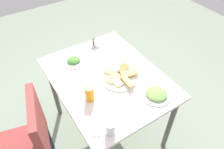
# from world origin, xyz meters

# --- Properties ---
(ground_plane) EXTENTS (6.00, 6.00, 0.00)m
(ground_plane) POSITION_xyz_m (0.00, 0.00, 0.00)
(ground_plane) COLOR gray
(dining_table) EXTENTS (1.03, 0.81, 0.75)m
(dining_table) POSITION_xyz_m (0.00, 0.00, 0.65)
(dining_table) COLOR silver
(dining_table) RESTS_ON ground_plane
(dining_chair) EXTENTS (0.51, 0.51, 0.89)m
(dining_chair) POSITION_xyz_m (-0.05, 0.71, 0.50)
(dining_chair) COLOR #963735
(dining_chair) RESTS_ON ground_plane
(pide_platter) EXTENTS (0.30, 0.30, 0.04)m
(pide_platter) POSITION_xyz_m (-0.07, -0.07, 0.76)
(pide_platter) COLOR white
(pide_platter) RESTS_ON dining_table
(salad_plate_greens) EXTENTS (0.19, 0.19, 0.04)m
(salad_plate_greens) POSITION_xyz_m (0.30, 0.15, 0.76)
(salad_plate_greens) COLOR white
(salad_plate_greens) RESTS_ON dining_table
(salad_plate_rice) EXTENTS (0.22, 0.22, 0.04)m
(salad_plate_rice) POSITION_xyz_m (-0.36, -0.19, 0.76)
(salad_plate_rice) COLOR white
(salad_plate_rice) RESTS_ON dining_table
(soda_can) EXTENTS (0.07, 0.07, 0.12)m
(soda_can) POSITION_xyz_m (-0.13, 0.23, 0.81)
(soda_can) COLOR orange
(soda_can) RESTS_ON dining_table
(drinking_glass) EXTENTS (0.07, 0.07, 0.09)m
(drinking_glass) POSITION_xyz_m (-0.44, 0.25, 0.79)
(drinking_glass) COLOR silver
(drinking_glass) RESTS_ON dining_table
(paper_napkin) EXTENTS (0.13, 0.13, 0.00)m
(paper_napkin) POSITION_xyz_m (-0.33, 0.32, 0.75)
(paper_napkin) COLOR white
(paper_napkin) RESTS_ON dining_table
(fork) EXTENTS (0.19, 0.06, 0.00)m
(fork) POSITION_xyz_m (-0.33, 0.30, 0.75)
(fork) COLOR silver
(fork) RESTS_ON paper_napkin
(spoon) EXTENTS (0.16, 0.05, 0.00)m
(spoon) POSITION_xyz_m (-0.33, 0.34, 0.75)
(spoon) COLOR silver
(spoon) RESTS_ON paper_napkin
(condiment_caddy) EXTENTS (0.11, 0.11, 0.08)m
(condiment_caddy) POSITION_xyz_m (0.41, -0.12, 0.77)
(condiment_caddy) COLOR #B2B2B7
(condiment_caddy) RESTS_ON dining_table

